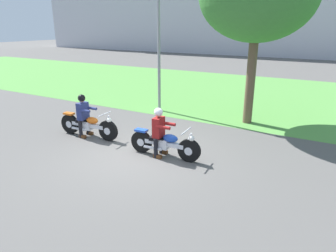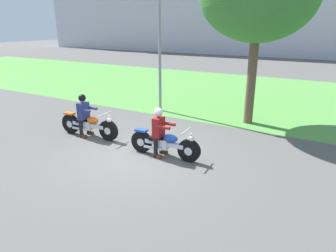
{
  "view_description": "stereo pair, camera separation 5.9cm",
  "coord_description": "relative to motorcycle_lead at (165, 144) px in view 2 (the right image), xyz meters",
  "views": [
    {
      "loc": [
        4.64,
        -6.4,
        3.52
      ],
      "look_at": [
        0.71,
        0.53,
        0.85
      ],
      "focal_mm": 32.24,
      "sensor_mm": 36.0,
      "label": 1
    },
    {
      "loc": [
        4.69,
        -6.37,
        3.52
      ],
      "look_at": [
        0.71,
        0.53,
        0.85
      ],
      "focal_mm": 32.24,
      "sensor_mm": 36.0,
      "label": 2
    }
  ],
  "objects": [
    {
      "name": "ground",
      "position": [
        -0.72,
        -0.33,
        -0.39
      ],
      "size": [
        120.0,
        120.0,
        0.0
      ],
      "primitive_type": "plane",
      "color": "#565451"
    },
    {
      "name": "grass_verge",
      "position": [
        -0.72,
        9.41,
        -0.39
      ],
      "size": [
        60.0,
        12.0,
        0.01
      ],
      "primitive_type": "cube",
      "color": "#549342",
      "rests_on": "ground"
    },
    {
      "name": "motorcycle_lead",
      "position": [
        0.0,
        0.0,
        0.0
      ],
      "size": [
        2.13,
        0.66,
        0.88
      ],
      "rotation": [
        0.0,
        0.0,
        0.06
      ],
      "color": "black",
      "rests_on": "ground"
    },
    {
      "name": "rider_lead",
      "position": [
        -0.17,
        -0.01,
        0.43
      ],
      "size": [
        0.56,
        0.48,
        1.4
      ],
      "rotation": [
        0.0,
        0.0,
        0.06
      ],
      "color": "black",
      "rests_on": "ground"
    },
    {
      "name": "motorcycle_follow",
      "position": [
        -2.97,
        0.14,
        0.01
      ],
      "size": [
        2.26,
        0.66,
        0.89
      ],
      "rotation": [
        0.0,
        0.0,
        0.06
      ],
      "color": "black",
      "rests_on": "ground"
    },
    {
      "name": "rider_follow",
      "position": [
        -3.14,
        0.13,
        0.44
      ],
      "size": [
        0.56,
        0.48,
        1.41
      ],
      "rotation": [
        0.0,
        0.0,
        0.06
      ],
      "color": "black",
      "rests_on": "ground"
    },
    {
      "name": "streetlight_pole",
      "position": [
        -2.52,
        4.09,
        3.35
      ],
      "size": [
        0.96,
        0.2,
        6.04
      ],
      "color": "gray",
      "rests_on": "ground"
    }
  ]
}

